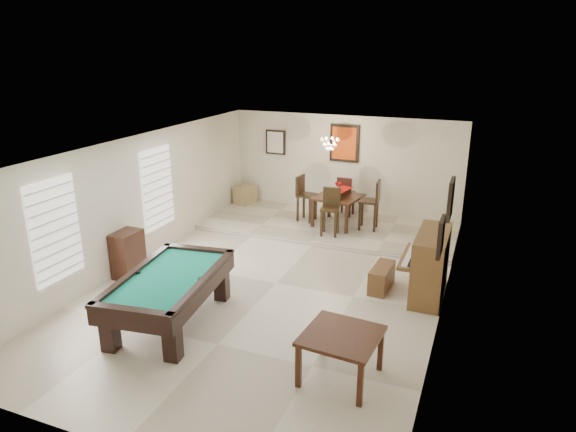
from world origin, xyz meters
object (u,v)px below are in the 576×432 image
Objects in this scene: dining_chair_west at (307,199)px; corner_bench at (245,195)px; dining_chair_east at (369,205)px; pool_table at (170,300)px; dining_chair_north at (346,196)px; upright_piano at (422,264)px; apothecary_chest at (128,254)px; flower_vase at (338,186)px; dining_chair_south at (330,212)px; piano_bench at (382,278)px; dining_table at (338,208)px; chandelier at (330,140)px; square_table at (341,356)px.

dining_chair_west is 2.22m from corner_bench.
dining_chair_east is 3.73m from corner_bench.
pool_table is 2.35× the size of dining_chair_north.
upright_piano is 1.26× the size of dining_chair_west.
flower_vase is at bearing 53.52° from apothecary_chest.
dining_chair_north is (-0.05, 1.51, -0.03)m from dining_chair_south.
corner_bench is (-2.85, -0.01, -0.27)m from dining_chair_north.
piano_bench is at bearing -58.99° from flower_vase.
dining_chair_south reaches higher than dining_table.
square_table is at bearing -70.78° from chandelier.
dining_chair_south reaches higher than apothecary_chest.
flower_vase is at bearing -85.52° from dining_chair_west.
piano_bench is at bearing -132.20° from dining_chair_west.
dining_chair_east is at bearing 120.61° from upright_piano.
pool_table is 2.03× the size of dining_chair_east.
dining_chair_west is at bearing -19.70° from corner_bench.
flower_vase reaches higher than square_table.
corner_bench is (-4.59, 6.41, 0.03)m from square_table.
pool_table is at bearing 81.49° from dining_chair_north.
dining_chair_west is (-0.83, 0.75, 0.03)m from dining_chair_south.
flower_vase reaches higher than corner_bench.
upright_piano is at bearing 26.57° from dining_chair_east.
dining_chair_north is (2.97, 4.83, 0.18)m from apothecary_chest.
apothecary_chest is 0.88× the size of dining_chair_north.
dining_table is at bearing 130.92° from upright_piano.
apothecary_chest is at bearing -126.48° from flower_vase.
dining_chair_south is (0.03, -0.72, 0.12)m from dining_table.
pool_table is at bearing -101.16° from chandelier.
apothecary_chest is 5.14m from chandelier.
dining_table is 1.67m from chandelier.
pool_table is 2.66× the size of apothecary_chest.
dining_chair_west is 0.96× the size of dining_chair_east.
dining_chair_east reaches higher than piano_bench.
dining_chair_west is at bearing 177.96° from dining_table.
upright_piano is at bearing 77.43° from square_table.
square_table is 0.95× the size of dining_chair_north.
corner_bench is at bearing 164.97° from flower_vase.
dining_table reaches higher than apothecary_chest.
upright_piano is 2.37× the size of chandelier.
dining_chair_north is 1.09m from dining_chair_west.
flower_vase reaches higher than pool_table.
flower_vase is 3.06m from corner_bench.
dining_chair_south is at bearing 128.56° from piano_bench.
chandelier is at bearing -89.17° from dining_chair_east.
chandelier reaches higher than square_table.
pool_table is 6.23m from corner_bench.
dining_chair_west is at bearing 113.97° from square_table.
dining_chair_west is (-2.47, 2.82, 0.46)m from piano_bench.
dining_table is at bearing -15.03° from corner_bench.
chandelier is at bearing 124.99° from piano_bench.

